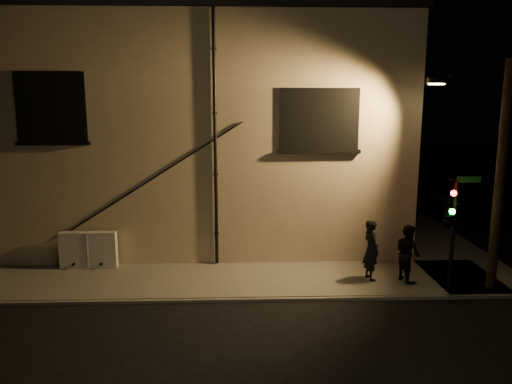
{
  "coord_description": "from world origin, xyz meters",
  "views": [
    {
      "loc": [
        -1.09,
        -13.34,
        5.71
      ],
      "look_at": [
        -0.52,
        1.8,
        2.81
      ],
      "focal_mm": 35.0,
      "sensor_mm": 36.0,
      "label": 1
    }
  ],
  "objects_px": {
    "pedestrian_a": "(371,250)",
    "traffic_signal": "(449,215)",
    "pedestrian_b": "(408,253)",
    "utility_cabinet": "(88,250)",
    "streetlamp_pole": "(496,171)"
  },
  "relations": [
    {
      "from": "pedestrian_a",
      "to": "traffic_signal",
      "type": "relative_size",
      "value": 0.57
    },
    {
      "from": "pedestrian_b",
      "to": "traffic_signal",
      "type": "xyz_separation_m",
      "value": [
        0.91,
        -0.68,
        1.36
      ]
    },
    {
      "from": "utility_cabinet",
      "to": "traffic_signal",
      "type": "distance_m",
      "value": 11.4
    },
    {
      "from": "traffic_signal",
      "to": "streetlamp_pole",
      "type": "bearing_deg",
      "value": 5.72
    },
    {
      "from": "pedestrian_b",
      "to": "pedestrian_a",
      "type": "bearing_deg",
      "value": 66.62
    },
    {
      "from": "utility_cabinet",
      "to": "pedestrian_a",
      "type": "relative_size",
      "value": 0.98
    },
    {
      "from": "pedestrian_b",
      "to": "traffic_signal",
      "type": "height_order",
      "value": "traffic_signal"
    },
    {
      "from": "pedestrian_b",
      "to": "streetlamp_pole",
      "type": "relative_size",
      "value": 0.26
    },
    {
      "from": "pedestrian_a",
      "to": "pedestrian_b",
      "type": "xyz_separation_m",
      "value": [
        1.1,
        -0.14,
        -0.06
      ]
    },
    {
      "from": "traffic_signal",
      "to": "streetlamp_pole",
      "type": "relative_size",
      "value": 0.49
    },
    {
      "from": "utility_cabinet",
      "to": "pedestrian_a",
      "type": "height_order",
      "value": "pedestrian_a"
    },
    {
      "from": "utility_cabinet",
      "to": "streetlamp_pole",
      "type": "relative_size",
      "value": 0.27
    },
    {
      "from": "utility_cabinet",
      "to": "streetlamp_pole",
      "type": "height_order",
      "value": "streetlamp_pole"
    },
    {
      "from": "pedestrian_a",
      "to": "streetlamp_pole",
      "type": "height_order",
      "value": "streetlamp_pole"
    },
    {
      "from": "streetlamp_pole",
      "to": "utility_cabinet",
      "type": "bearing_deg",
      "value": 170.34
    }
  ]
}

